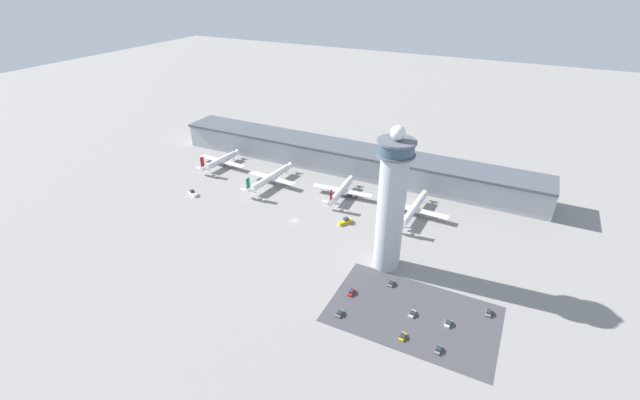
{
  "coord_description": "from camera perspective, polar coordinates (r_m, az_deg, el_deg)",
  "views": [
    {
      "loc": [
        98.28,
        -166.01,
        118.78
      ],
      "look_at": [
        7.72,
        14.48,
        7.27
      ],
      "focal_mm": 24.0,
      "sensor_mm": 36.0,
      "label": 1
    }
  ],
  "objects": [
    {
      "name": "parking_lot_surface",
      "position": [
        175.11,
        12.28,
        -14.64
      ],
      "size": [
        64.0,
        40.0,
        0.01
      ],
      "primitive_type": "cube",
      "color": "#424247",
      "rests_on": "ground"
    },
    {
      "name": "car_red_hatchback",
      "position": [
        173.85,
        16.68,
        -15.46
      ],
      "size": [
        1.93,
        4.25,
        1.58
      ],
      "color": "black",
      "rests_on": "ground"
    },
    {
      "name": "car_blue_compact",
      "position": [
        163.83,
        15.47,
        -18.68
      ],
      "size": [
        1.89,
        4.23,
        1.42
      ],
      "color": "black",
      "rests_on": "ground"
    },
    {
      "name": "car_navy_sedan",
      "position": [
        165.35,
        10.93,
        -17.44
      ],
      "size": [
        1.96,
        4.13,
        1.36
      ],
      "color": "black",
      "rests_on": "ground"
    },
    {
      "name": "airplane_gate_delta",
      "position": [
        234.0,
        12.36,
        -1.22
      ],
      "size": [
        37.3,
        42.55,
        11.98
      ],
      "color": "white",
      "rests_on": "ground"
    },
    {
      "name": "service_truck_catering",
      "position": [
        261.74,
        -16.6,
        0.86
      ],
      "size": [
        7.52,
        4.61,
        2.85
      ],
      "color": "black",
      "rests_on": "ground"
    },
    {
      "name": "car_maroon_suv",
      "position": [
        171.0,
        2.62,
        -14.86
      ],
      "size": [
        1.93,
        4.31,
        1.47
      ],
      "color": "black",
      "rests_on": "ground"
    },
    {
      "name": "service_truck_fuel",
      "position": [
        249.35,
        4.26,
        0.64
      ],
      "size": [
        6.18,
        4.16,
        2.89
      ],
      "color": "black",
      "rests_on": "ground"
    },
    {
      "name": "car_black_suv",
      "position": [
        183.12,
        21.54,
        -13.79
      ],
      "size": [
        2.01,
        4.51,
        1.57
      ],
      "color": "black",
      "rests_on": "ground"
    },
    {
      "name": "airplane_gate_charlie",
      "position": [
        247.74,
        2.88,
        1.29
      ],
      "size": [
        36.32,
        35.3,
        12.11
      ],
      "color": "silver",
      "rests_on": "ground"
    },
    {
      "name": "car_green_van",
      "position": [
        180.25,
        4.2,
        -12.16
      ],
      "size": [
        1.81,
        4.61,
        1.53
      ],
      "color": "black",
      "rests_on": "ground"
    },
    {
      "name": "control_tower",
      "position": [
        179.83,
        9.5,
        -0.36
      ],
      "size": [
        15.49,
        15.49,
        65.48
      ],
      "color": "#ADB2BC",
      "rests_on": "ground"
    },
    {
      "name": "service_truck_baggage",
      "position": [
        223.94,
        3.35,
        -2.88
      ],
      "size": [
        6.24,
        8.21,
        2.87
      ],
      "color": "black",
      "rests_on": "ground"
    },
    {
      "name": "ground_plane",
      "position": [
        226.56,
        -3.39,
        -2.77
      ],
      "size": [
        1000.0,
        1000.0,
        0.0
      ],
      "primitive_type": "plane",
      "color": "gray"
    },
    {
      "name": "airplane_gate_bravo",
      "position": [
        263.37,
        -6.61,
        2.96
      ],
      "size": [
        33.26,
        44.36,
        12.79
      ],
      "color": "white",
      "rests_on": "ground"
    },
    {
      "name": "car_yellow_taxi",
      "position": [
        186.53,
        9.46,
        -10.91
      ],
      "size": [
        1.93,
        4.29,
        1.42
      ],
      "color": "black",
      "rests_on": "ground"
    },
    {
      "name": "terminal_building",
      "position": [
        278.43,
        3.72,
        5.51
      ],
      "size": [
        242.44,
        25.0,
        16.8
      ],
      "color": "#A3A8B2",
      "rests_on": "ground"
    },
    {
      "name": "car_white_wagon",
      "position": [
        174.45,
        12.18,
        -14.59
      ],
      "size": [
        2.0,
        4.21,
        1.38
      ],
      "color": "black",
      "rests_on": "ground"
    },
    {
      "name": "airplane_gate_alpha",
      "position": [
        294.02,
        -13.08,
        5.12
      ],
      "size": [
        36.94,
        35.28,
        12.52
      ],
      "color": "white",
      "rests_on": "ground"
    }
  ]
}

